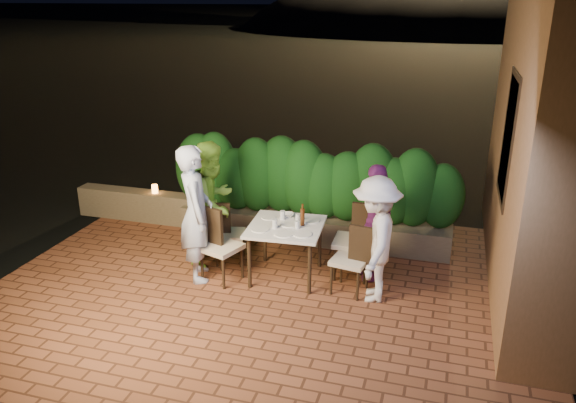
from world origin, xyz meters
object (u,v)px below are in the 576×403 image
at_px(beer_bottle, 302,215).
at_px(chair_left_back, 230,233).
at_px(chair_left_front, 221,246).
at_px(dining_table, 286,251).
at_px(diner_white, 375,240).
at_px(parapet_lamp, 155,189).
at_px(chair_right_back, 353,240).
at_px(diner_blue, 196,214).
at_px(diner_green, 213,202).
at_px(chair_right_front, 350,259).
at_px(diner_purple, 375,222).
at_px(bowl, 287,215).

height_order(beer_bottle, chair_left_back, beer_bottle).
height_order(beer_bottle, chair_left_front, beer_bottle).
relative_size(dining_table, chair_left_back, 1.08).
bearing_deg(chair_left_back, diner_white, -25.81).
distance_m(dining_table, diner_white, 1.30).
distance_m(dining_table, parapet_lamp, 2.96).
bearing_deg(chair_right_back, beer_bottle, 16.46).
distance_m(chair_left_back, diner_blue, 0.77).
xyz_separation_m(dining_table, chair_left_front, (-0.79, -0.32, 0.12)).
relative_size(beer_bottle, diner_green, 0.17).
relative_size(diner_blue, parapet_lamp, 13.14).
relative_size(chair_left_back, diner_green, 0.51).
height_order(beer_bottle, chair_right_front, beer_bottle).
bearing_deg(chair_right_back, chair_right_front, 94.54).
bearing_deg(diner_white, beer_bottle, -110.67).
relative_size(chair_left_front, chair_right_front, 1.07).
bearing_deg(parapet_lamp, chair_left_back, -31.26).
xyz_separation_m(diner_green, diner_purple, (2.25, 0.13, -0.08)).
bearing_deg(chair_right_front, chair_right_back, -74.16).
bearing_deg(diner_white, chair_left_back, -106.07).
height_order(dining_table, diner_blue, diner_blue).
bearing_deg(chair_right_back, parapet_lamp, -17.77).
height_order(chair_left_front, chair_right_front, chair_left_front).
distance_m(chair_left_back, chair_right_front, 1.83).
relative_size(chair_right_front, chair_right_back, 0.88).
height_order(dining_table, beer_bottle, beer_bottle).
distance_m(chair_left_back, diner_green, 0.49).
xyz_separation_m(chair_left_back, diner_white, (2.10, -0.44, 0.35)).
bearing_deg(chair_left_front, diner_green, 140.83).
bearing_deg(beer_bottle, diner_purple, 17.38).
height_order(chair_left_back, diner_purple, diner_purple).
bearing_deg(dining_table, diner_blue, -163.31).
distance_m(dining_table, bowl, 0.51).
relative_size(beer_bottle, diner_purple, 0.19).
bearing_deg(diner_green, chair_right_front, -91.06).
distance_m(chair_right_back, parapet_lamp, 3.65).
xyz_separation_m(dining_table, diner_white, (1.21, -0.23, 0.42)).
bearing_deg(diner_blue, diner_green, -27.56).
distance_m(bowl, chair_right_back, 0.95).
bearing_deg(diner_green, diner_purple, -76.95).
height_order(chair_right_back, diner_purple, diner_purple).
xyz_separation_m(bowl, diner_green, (-1.06, -0.09, 0.10)).
distance_m(dining_table, diner_green, 1.26).
relative_size(dining_table, bowl, 5.51).
bearing_deg(chair_left_front, chair_right_front, 24.40).
distance_m(beer_bottle, chair_left_back, 1.20).
relative_size(dining_table, chair_right_back, 0.90).
distance_m(dining_table, chair_right_back, 0.91).
distance_m(chair_right_front, diner_purple, 0.65).
height_order(chair_right_back, diner_blue, diner_blue).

